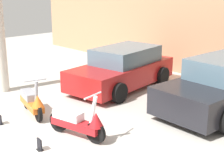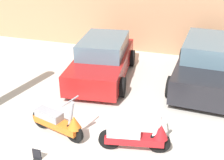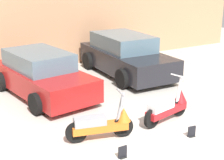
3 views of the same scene
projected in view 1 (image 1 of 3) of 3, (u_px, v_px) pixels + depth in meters
name	position (u px, v px, depth m)	size (l,w,h in m)	color
ground_plane	(16.00, 142.00, 7.67)	(28.00, 28.00, 0.00)	beige
wall_back	(207.00, 33.00, 12.32)	(19.60, 0.12, 3.34)	tan
scooter_front_left	(32.00, 102.00, 9.12)	(1.55, 0.71, 1.10)	black
scooter_front_right	(79.00, 122.00, 7.79)	(1.59, 0.67, 1.12)	black
car_rear_left	(123.00, 69.00, 11.50)	(2.32, 4.17, 1.35)	maroon
placard_near_left_scooter	(0.00, 120.00, 8.62)	(0.20, 0.12, 0.26)	black
placard_near_right_scooter	(40.00, 145.00, 7.29)	(0.20, 0.14, 0.26)	black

